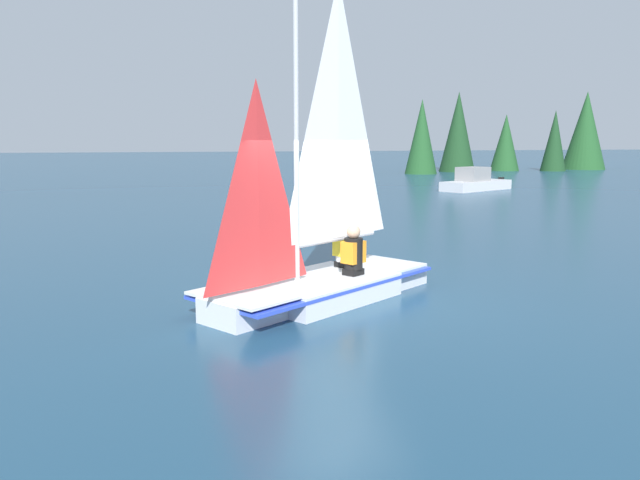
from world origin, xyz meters
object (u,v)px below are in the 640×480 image
Objects in this scene: sailor_crew at (345,251)px; buoy_marker at (342,226)px; sailboat_main at (320,258)px; motorboat_distant at (475,182)px; sailor_helm at (353,259)px.

sailor_crew is 1.00× the size of buoy_marker.
sailor_crew is at bearing -164.11° from sailboat_main.
sailboat_main is 4.37× the size of sailor_crew.
sailor_crew is at bearing 28.96° from motorboat_distant.
buoy_marker is (-2.11, -6.68, -0.43)m from sailor_helm.
motorboat_distant reaches higher than buoy_marker.
sailor_helm is 22.89m from motorboat_distant.
sailboat_main reaches higher than buoy_marker.
sailor_helm is at bearing 51.82° from sailor_crew.
buoy_marker is at bearing -138.82° from sailor_helm.
sailboat_main is 7.25m from buoy_marker.
sailboat_main is at bearing 68.25° from buoy_marker.
sailor_helm is at bearing 152.52° from sailboat_main.
sailboat_main reaches higher than sailor_helm.
sailor_helm is 7.02m from buoy_marker.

